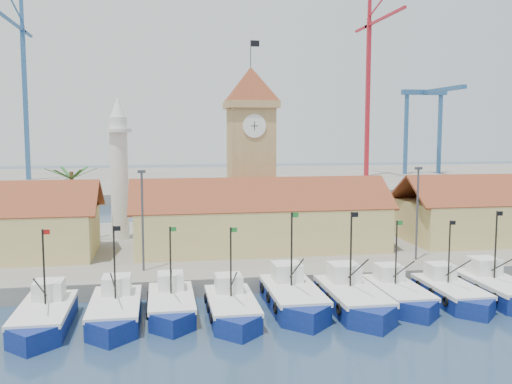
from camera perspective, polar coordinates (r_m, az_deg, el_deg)
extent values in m
plane|color=#1B2D48|center=(42.71, 5.19, -12.98)|extent=(400.00, 400.00, 0.00)
cube|color=gray|center=(65.20, -0.24, -5.55)|extent=(140.00, 32.00, 1.50)
cube|color=gray|center=(149.91, -5.64, 1.16)|extent=(240.00, 80.00, 2.00)
cube|color=navy|center=(44.18, -20.38, -12.00)|extent=(3.51, 7.95, 1.81)
cube|color=navy|center=(40.49, -21.45, -13.72)|extent=(3.51, 3.51, 1.81)
cube|color=silver|center=(43.91, -20.43, -10.88)|extent=(3.58, 8.17, 0.35)
cube|color=silver|center=(45.57, -20.00, -9.19)|extent=(2.11, 2.21, 1.41)
cylinder|color=black|center=(43.67, -20.44, -7.15)|extent=(0.14, 0.14, 5.62)
cube|color=#A5140F|center=(43.12, -20.25, -3.77)|extent=(0.50, 0.02, 0.35)
cube|color=navy|center=(44.07, -13.89, -11.83)|extent=(3.52, 7.97, 1.81)
cube|color=navy|center=(40.31, -14.31, -13.57)|extent=(3.52, 3.52, 1.81)
cube|color=silver|center=(43.81, -13.92, -10.71)|extent=(3.59, 8.19, 0.35)
cube|color=silver|center=(45.50, -13.76, -9.01)|extent=(2.11, 2.21, 1.41)
cylinder|color=black|center=(43.57, -13.97, -6.97)|extent=(0.14, 0.14, 5.63)
cube|color=black|center=(43.04, -13.72, -3.57)|extent=(0.50, 0.02, 0.35)
cube|color=navy|center=(44.82, -8.46, -11.44)|extent=(3.36, 7.60, 1.73)
cube|color=navy|center=(41.22, -8.34, -13.03)|extent=(3.36, 3.36, 1.73)
cube|color=silver|center=(44.57, -8.48, -10.38)|extent=(3.42, 7.81, 0.34)
cube|color=silver|center=(46.19, -8.55, -8.80)|extent=(2.01, 2.11, 1.34)
cylinder|color=black|center=(44.35, -8.55, -6.88)|extent=(0.13, 0.13, 5.37)
cube|color=#197226|center=(43.87, -8.29, -3.70)|extent=(0.48, 0.02, 0.34)
cube|color=navy|center=(43.64, -2.43, -11.86)|extent=(3.40, 7.69, 1.75)
cube|color=navy|center=(40.03, -1.72, -13.54)|extent=(3.40, 3.40, 1.75)
cube|color=silver|center=(43.38, -2.44, -10.76)|extent=(3.47, 7.90, 0.34)
cube|color=silver|center=(45.00, -2.76, -9.11)|extent=(2.04, 2.14, 1.36)
cylinder|color=black|center=(43.14, -2.54, -7.12)|extent=(0.14, 0.14, 5.44)
cube|color=#197226|center=(42.66, -2.23, -3.80)|extent=(0.49, 0.02, 0.34)
cube|color=navy|center=(45.89, 3.70, -10.88)|extent=(3.80, 8.59, 1.95)
cube|color=navy|center=(41.92, 5.09, -12.56)|extent=(3.80, 3.80, 1.95)
cube|color=silver|center=(45.61, 3.71, -9.71)|extent=(3.87, 8.83, 0.38)
cube|color=silver|center=(47.41, 3.11, -8.01)|extent=(2.28, 2.39, 1.52)
cylinder|color=black|center=(45.39, 3.58, -5.84)|extent=(0.15, 0.15, 6.08)
cube|color=#197226|center=(44.95, 3.94, -2.30)|extent=(0.54, 0.02, 0.38)
cube|color=navy|center=(46.16, 9.60, -10.85)|extent=(3.83, 8.66, 1.97)
cube|color=navy|center=(42.30, 11.58, -12.49)|extent=(3.83, 3.83, 1.97)
cube|color=silver|center=(45.89, 9.63, -9.67)|extent=(3.90, 8.90, 0.38)
cube|color=silver|center=(47.64, 8.78, -7.98)|extent=(2.30, 2.41, 1.53)
cylinder|color=black|center=(45.66, 9.47, -5.79)|extent=(0.15, 0.15, 6.12)
cube|color=black|center=(45.25, 9.86, -2.25)|extent=(0.55, 0.02, 0.38)
cube|color=navy|center=(48.35, 13.96, -10.24)|extent=(3.38, 7.64, 1.74)
cube|color=navy|center=(45.03, 15.94, -11.53)|extent=(3.38, 3.38, 1.74)
cube|color=silver|center=(48.11, 13.99, -9.25)|extent=(3.44, 7.85, 0.34)
cube|color=silver|center=(49.61, 13.12, -7.83)|extent=(2.03, 2.12, 1.35)
cylinder|color=black|center=(47.90, 13.84, -5.99)|extent=(0.14, 0.14, 5.40)
cube|color=#197226|center=(47.55, 14.18, -3.01)|extent=(0.48, 0.02, 0.34)
cube|color=navy|center=(50.03, 18.87, -9.84)|extent=(3.34, 7.56, 1.72)
cube|color=navy|center=(46.90, 21.11, -11.00)|extent=(3.34, 3.34, 1.72)
cube|color=silver|center=(49.81, 18.91, -8.89)|extent=(3.41, 7.77, 0.33)
cube|color=silver|center=(51.24, 17.92, -7.55)|extent=(2.00, 2.10, 1.34)
cylinder|color=black|center=(49.61, 18.75, -5.77)|extent=(0.13, 0.13, 5.34)
cube|color=black|center=(49.28, 19.10, -2.93)|extent=(0.48, 0.02, 0.33)
cube|color=navy|center=(52.20, 22.97, -9.28)|extent=(3.67, 8.31, 1.89)
cube|color=silver|center=(51.97, 23.02, -8.27)|extent=(3.74, 8.54, 0.37)
cube|color=silver|center=(53.48, 21.85, -6.90)|extent=(2.20, 2.31, 1.47)
cylinder|color=black|center=(51.77, 22.84, -4.99)|extent=(0.15, 0.15, 5.87)
cube|color=black|center=(51.48, 23.21, -1.99)|extent=(0.52, 0.02, 0.37)
cube|color=#CBBD6F|center=(60.76, 0.38, -3.54)|extent=(26.00, 10.00, 4.50)
cube|color=maroon|center=(57.80, 0.82, -0.28)|extent=(27.04, 5.13, 3.21)
cube|color=maroon|center=(62.70, -0.01, 0.22)|extent=(27.04, 5.13, 3.21)
cube|color=tan|center=(66.00, -0.52, 1.83)|extent=(5.00, 5.00, 15.00)
cube|color=tan|center=(65.88, -0.53, 8.70)|extent=(5.80, 5.80, 0.80)
pyramid|color=maroon|center=(66.02, -0.53, 10.69)|extent=(5.80, 5.80, 4.00)
cylinder|color=white|center=(63.30, -0.16, 6.63)|extent=(2.60, 0.15, 2.60)
cube|color=black|center=(63.22, -0.15, 6.63)|extent=(0.08, 0.02, 1.00)
cube|color=black|center=(63.22, -0.15, 6.63)|extent=(0.80, 0.02, 0.08)
cylinder|color=#3F3F44|center=(66.39, -0.54, 13.70)|extent=(0.10, 0.10, 3.00)
cube|color=black|center=(66.62, -0.10, 14.63)|extent=(1.00, 0.03, 0.70)
cylinder|color=silver|center=(67.35, -13.51, 1.32)|extent=(2.00, 2.00, 14.00)
cylinder|color=silver|center=(67.13, -13.62, 6.00)|extent=(3.00, 3.00, 0.40)
cone|color=silver|center=(67.18, -13.68, 8.22)|extent=(1.80, 1.80, 2.40)
cylinder|color=brown|center=(66.22, -17.88, -1.50)|extent=(0.44, 0.44, 8.00)
cube|color=#205D20|center=(65.65, -16.78, 1.81)|extent=(2.80, 0.35, 1.18)
cube|color=#205D20|center=(66.94, -17.24, 1.87)|extent=(1.71, 2.60, 1.18)
cube|color=#205D20|center=(67.14, -18.43, 1.84)|extent=(1.71, 2.60, 1.18)
cube|color=#205D20|center=(66.06, -19.19, 1.75)|extent=(2.80, 0.35, 1.18)
cube|color=#205D20|center=(64.75, -18.75, 1.68)|extent=(1.71, 2.60, 1.18)
cube|color=#205D20|center=(64.54, -17.52, 1.71)|extent=(1.71, 2.60, 1.18)
cylinder|color=#3F3F44|center=(51.62, -11.28, -2.86)|extent=(0.20, 0.20, 9.00)
cube|color=#3F3F44|center=(51.13, -11.38, 2.02)|extent=(0.70, 0.25, 0.25)
cylinder|color=#3F3F44|center=(57.10, 15.81, -2.11)|extent=(0.20, 0.20, 9.00)
cube|color=#3F3F44|center=(56.66, 15.94, 2.30)|extent=(0.70, 0.25, 0.25)
cube|color=#2D598A|center=(150.50, -22.06, 8.19)|extent=(1.00, 1.00, 37.01)
cube|color=#2D598A|center=(143.02, -23.20, 15.34)|extent=(0.60, 24.00, 0.60)
cube|color=#2D598A|center=(157.10, -21.93, 14.52)|extent=(0.60, 10.00, 0.60)
cube|color=#2D598A|center=(153.04, -22.41, 16.45)|extent=(0.80, 0.80, 7.00)
cube|color=#B21B26|center=(154.08, 11.11, 9.06)|extent=(1.00, 1.00, 40.19)
cube|color=#B21B26|center=(147.30, 12.67, 16.65)|extent=(0.60, 24.44, 0.60)
cube|color=#B21B26|center=(160.87, 10.60, 15.79)|extent=(0.60, 10.00, 0.60)
cube|color=#B21B26|center=(157.10, 11.29, 17.68)|extent=(0.80, 0.80, 7.00)
cube|color=#2D598A|center=(163.54, 14.76, 5.61)|extent=(0.90, 0.90, 22.00)
cube|color=#2D598A|center=(167.92, 17.89, 5.52)|extent=(0.90, 0.90, 22.00)
cube|color=#2D598A|center=(166.00, 16.47, 9.54)|extent=(13.00, 1.40, 1.40)
cube|color=#2D598A|center=(157.09, 18.09, 9.69)|extent=(1.40, 22.00, 1.00)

